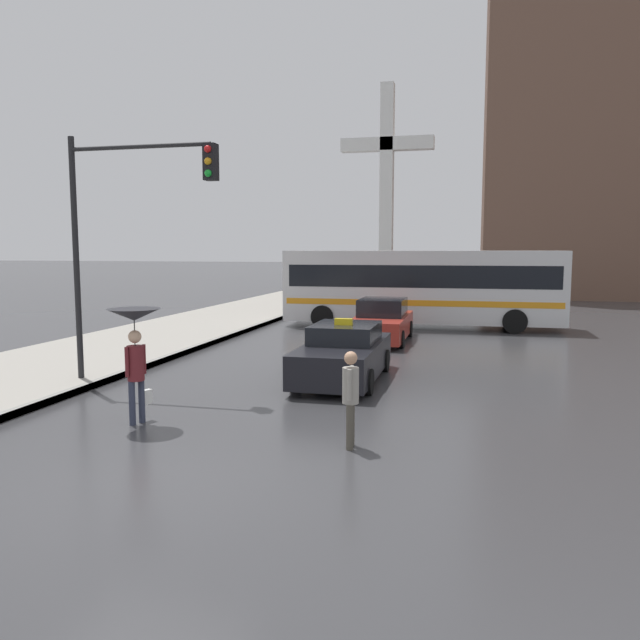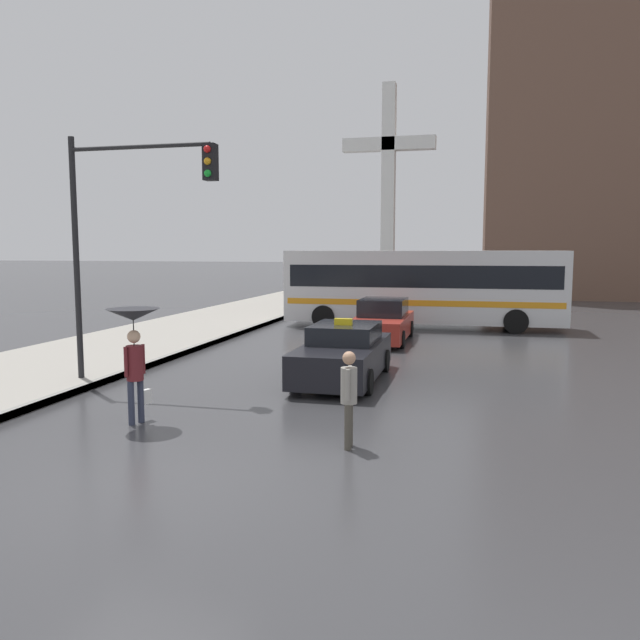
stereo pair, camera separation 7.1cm
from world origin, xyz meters
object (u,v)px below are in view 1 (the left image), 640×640
object	(u,v)px
taxi	(344,354)
sedan_red	(382,322)
traffic_light	(128,214)
pedestrian_man	(351,392)
monument_cross	(387,177)
pedestrian_with_umbrella	(135,334)
city_bus	(421,285)

from	to	relation	value
taxi	sedan_red	size ratio (longest dim) A/B	0.97
traffic_light	taxi	bearing A→B (deg)	23.46
taxi	sedan_red	bearing A→B (deg)	-89.83
pedestrian_man	monument_cross	xyz separation A→B (m)	(-4.06, 34.28, 7.37)
pedestrian_with_umbrella	pedestrian_man	size ratio (longest dim) A/B	1.35
monument_cross	pedestrian_man	bearing A→B (deg)	-83.25
taxi	traffic_light	xyz separation A→B (m)	(-4.68, -2.03, 3.44)
monument_cross	pedestrian_with_umbrella	bearing A→B (deg)	-90.21
taxi	pedestrian_man	distance (m)	5.39
city_bus	traffic_light	world-z (taller)	traffic_light
sedan_red	city_bus	xyz separation A→B (m)	(1.05, 4.37, 1.11)
pedestrian_with_umbrella	monument_cross	bearing A→B (deg)	21.68
pedestrian_with_umbrella	pedestrian_man	world-z (taller)	pedestrian_with_umbrella
pedestrian_with_umbrella	traffic_light	world-z (taller)	traffic_light
sedan_red	traffic_light	bearing A→B (deg)	62.54
city_bus	pedestrian_with_umbrella	world-z (taller)	city_bus
taxi	pedestrian_with_umbrella	world-z (taller)	pedestrian_with_umbrella
sedan_red	monument_cross	world-z (taller)	monument_cross
sedan_red	monument_cross	distance (m)	23.54
city_bus	monument_cross	world-z (taller)	monument_cross
sedan_red	traffic_light	xyz separation A→B (m)	(-4.66, -8.97, 3.41)
traffic_light	sedan_red	bearing A→B (deg)	62.54
sedan_red	pedestrian_man	bearing A→B (deg)	95.63
city_bus	traffic_light	distance (m)	14.70
sedan_red	taxi	bearing A→B (deg)	90.17
pedestrian_with_umbrella	traffic_light	bearing A→B (deg)	53.20
city_bus	monument_cross	xyz separation A→B (m)	(-3.90, 17.72, 6.51)
city_bus	traffic_light	xyz separation A→B (m)	(-5.71, -13.34, 2.31)
city_bus	pedestrian_with_umbrella	distance (m)	16.60
traffic_light	pedestrian_man	bearing A→B (deg)	-28.77
sedan_red	monument_cross	bearing A→B (deg)	-82.63
sedan_red	pedestrian_with_umbrella	bearing A→B (deg)	75.73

